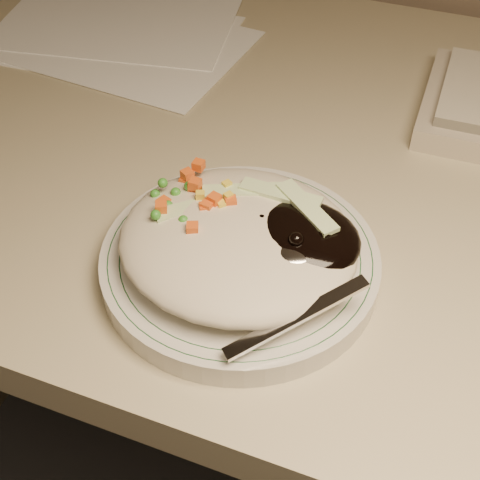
% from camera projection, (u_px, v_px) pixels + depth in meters
% --- Properties ---
extents(desk, '(1.40, 0.70, 0.74)m').
position_uv_depth(desk, '(377.00, 295.00, 0.81)').
color(desk, tan).
rests_on(desk, ground).
extents(plate, '(0.23, 0.23, 0.02)m').
position_uv_depth(plate, '(240.00, 262.00, 0.55)').
color(plate, beige).
rests_on(plate, desk).
extents(plate_rim, '(0.22, 0.22, 0.00)m').
position_uv_depth(plate_rim, '(240.00, 254.00, 0.55)').
color(plate_rim, '#144723').
rests_on(plate_rim, plate).
extents(meal, '(0.21, 0.19, 0.05)m').
position_uv_depth(meal, '(245.00, 237.00, 0.53)').
color(meal, beige).
rests_on(meal, plate).
extents(papers, '(0.36, 0.30, 0.00)m').
position_uv_depth(papers, '(116.00, 33.00, 0.86)').
color(papers, white).
rests_on(papers, desk).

